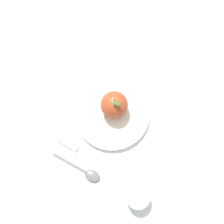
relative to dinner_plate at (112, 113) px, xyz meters
name	(u,v)px	position (x,y,z in m)	size (l,w,h in m)	color
ground_plane	(108,118)	(0.01, -0.02, -0.01)	(2.40, 2.40, 0.00)	silver
dinner_plate	(112,113)	(0.00, 0.00, 0.00)	(0.24, 0.24, 0.02)	silver
apple	(114,105)	(-0.01, 0.01, 0.05)	(0.08, 0.08, 0.10)	#9E3D1E
cup	(137,195)	(0.25, -0.06, 0.02)	(0.07, 0.07, 0.06)	#B2C6B2
knife	(82,152)	(0.06, -0.14, -0.01)	(0.19, 0.13, 0.01)	silver
spoon	(88,173)	(0.12, -0.15, -0.01)	(0.15, 0.10, 0.01)	#59595E
linen_napkin	(127,62)	(-0.13, 0.13, -0.01)	(0.12, 0.18, 0.00)	beige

